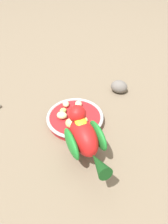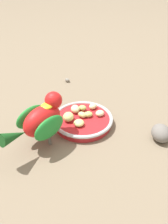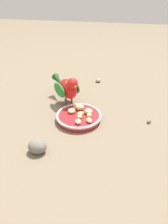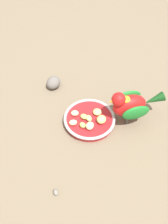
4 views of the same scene
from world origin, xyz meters
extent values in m
plane|color=#756651|center=(0.00, 0.00, 0.00)|extent=(4.00, 4.00, 0.00)
cylinder|color=#AD1E23|center=(0.02, 0.02, 0.01)|extent=(0.17, 0.17, 0.02)
torus|color=#B7BABF|center=(0.02, 0.02, 0.02)|extent=(0.19, 0.19, 0.01)
ellipsoid|color=#B2CC66|center=(0.01, -0.03, 0.03)|extent=(0.03, 0.03, 0.02)
ellipsoid|color=beige|center=(-0.02, -0.03, 0.03)|extent=(0.04, 0.03, 0.02)
ellipsoid|color=#B2CC66|center=(0.00, 0.01, 0.03)|extent=(0.03, 0.02, 0.02)
ellipsoid|color=beige|center=(-0.04, 0.01, 0.03)|extent=(0.04, 0.03, 0.02)
ellipsoid|color=#C6D17A|center=(0.03, 0.05, 0.03)|extent=(0.04, 0.04, 0.02)
ellipsoid|color=#C6D17A|center=(0.06, 0.02, 0.04)|extent=(0.04, 0.04, 0.03)
ellipsoid|color=beige|center=(0.04, -0.02, 0.03)|extent=(0.03, 0.03, 0.02)
ellipsoid|color=#C6D17A|center=(0.02, 0.01, 0.03)|extent=(0.03, 0.03, 0.02)
cylinder|color=#59544C|center=(0.14, 0.08, 0.02)|extent=(0.01, 0.01, 0.04)
cylinder|color=#59544C|center=(0.12, 0.10, 0.02)|extent=(0.01, 0.01, 0.04)
ellipsoid|color=red|center=(0.13, 0.09, 0.08)|extent=(0.13, 0.13, 0.08)
ellipsoid|color=#1E7F2D|center=(0.16, 0.07, 0.08)|extent=(0.09, 0.08, 0.06)
ellipsoid|color=#1E7F2D|center=(0.12, 0.12, 0.08)|extent=(0.09, 0.08, 0.06)
cone|color=#144719|center=(0.20, 0.15, 0.08)|extent=(0.08, 0.08, 0.05)
sphere|color=red|center=(0.10, 0.06, 0.12)|extent=(0.07, 0.07, 0.05)
cone|color=orange|center=(0.08, 0.05, 0.12)|extent=(0.03, 0.03, 0.02)
ellipsoid|color=yellow|center=(0.12, 0.08, 0.11)|extent=(0.05, 0.05, 0.01)
ellipsoid|color=slate|center=(-0.19, 0.12, 0.02)|extent=(0.05, 0.06, 0.05)
ellipsoid|color=gray|center=(0.05, -0.26, 0.01)|extent=(0.02, 0.02, 0.02)
camera|label=1|loc=(0.46, 0.20, 0.48)|focal=32.57mm
camera|label=2|loc=(0.09, 0.62, 0.47)|focal=39.53mm
camera|label=3|loc=(-0.72, -0.13, 0.52)|focal=35.89mm
camera|label=4|loc=(0.24, -0.47, 0.70)|focal=39.16mm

